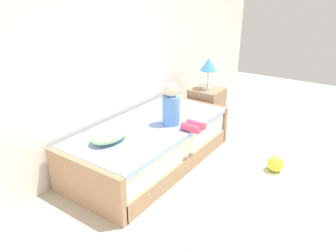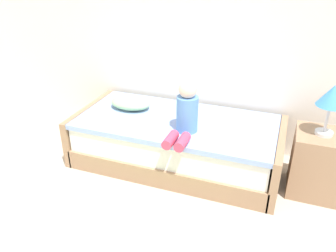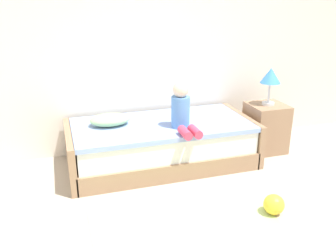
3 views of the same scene
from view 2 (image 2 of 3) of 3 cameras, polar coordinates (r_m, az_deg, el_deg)
The scene contains 7 objects.
wall_rear at distance 3.58m, azimuth 9.24°, elevation 18.26°, with size 7.20×0.10×2.90m, color silver.
bed at distance 3.49m, azimuth 1.43°, elevation -2.69°, with size 2.11×1.00×0.50m.
nightstand at distance 3.33m, azimuth 23.97°, elevation -5.84°, with size 0.44×0.44×0.60m, color #997556.
table_lamp at distance 3.06m, azimuth 26.18°, elevation 4.28°, with size 0.24×0.24×0.45m.
child_figure at distance 3.04m, azimuth 3.03°, elevation 2.28°, with size 0.20×0.51×0.50m.
pillow at distance 3.63m, azimuth -6.41°, elevation 3.98°, with size 0.44×0.30×0.13m, color #99CC8C.
area_rug at distance 2.76m, azimuth -11.12°, elevation -19.27°, with size 1.60×1.10×0.01m, color #B2D189.
Camera 2 is at (0.71, -0.87, 1.98)m, focal length 35.78 mm.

